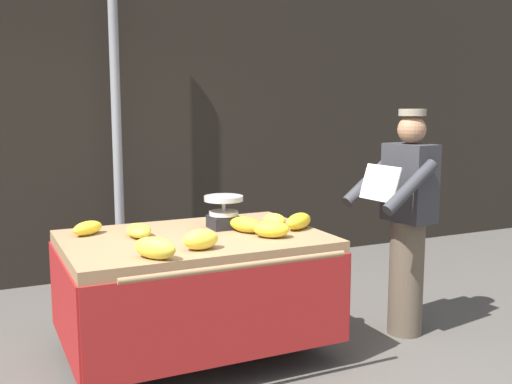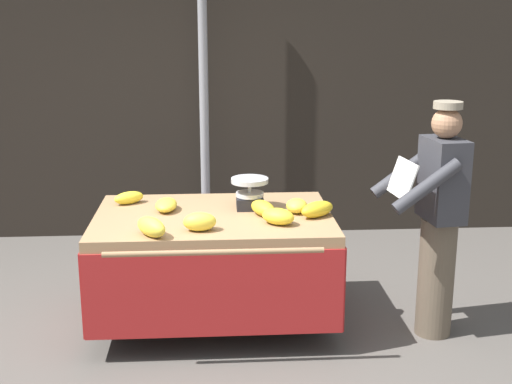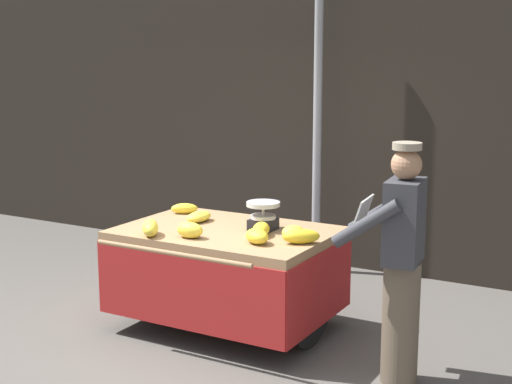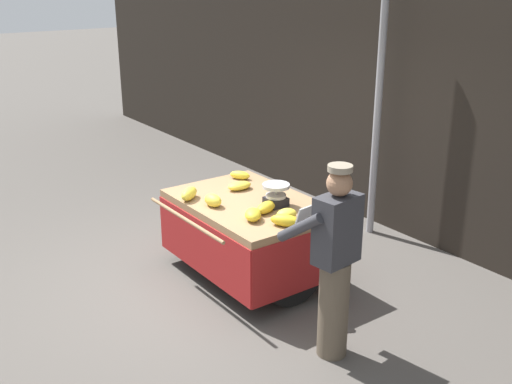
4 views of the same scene
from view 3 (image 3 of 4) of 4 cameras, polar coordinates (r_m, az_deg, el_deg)
ground_plane at (r=6.04m, az=-6.27°, el=-11.76°), size 60.00×60.00×0.00m
back_wall at (r=8.08m, az=5.49°, el=8.45°), size 16.00×0.24×3.98m
street_pole at (r=7.70m, az=4.80°, el=5.71°), size 0.09×0.09×3.27m
banana_cart at (r=6.15m, az=-2.33°, el=-4.88°), size 1.76×1.40×0.87m
weighing_scale at (r=6.05m, az=0.56°, el=-1.86°), size 0.28×0.28×0.24m
banana_bunch_0 at (r=6.37m, az=-4.47°, el=-1.93°), size 0.17×0.29×0.09m
banana_bunch_1 at (r=5.92m, az=-8.21°, el=-2.78°), size 0.27×0.30×0.13m
banana_bunch_2 at (r=5.63m, az=3.53°, el=-3.46°), size 0.31×0.27×0.11m
banana_bunch_3 at (r=5.86m, az=0.40°, el=-2.91°), size 0.23×0.31×0.11m
banana_bunch_4 at (r=6.70m, az=-5.58°, el=-1.28°), size 0.26×0.22×0.10m
banana_bunch_5 at (r=5.80m, az=2.88°, el=-3.11°), size 0.18×0.23×0.10m
banana_bunch_6 at (r=5.63m, az=0.06°, el=-3.45°), size 0.29×0.27×0.11m
banana_bunch_7 at (r=5.82m, az=-5.15°, el=-2.96°), size 0.23×0.15×0.13m
vendor_person at (r=5.20m, az=11.15°, el=-5.41°), size 0.62×0.56×1.71m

